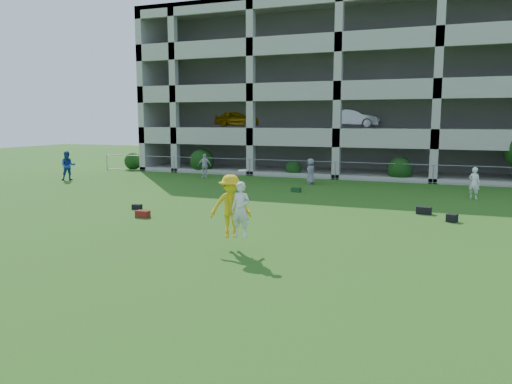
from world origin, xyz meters
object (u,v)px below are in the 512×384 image
at_px(frisbee_contest, 232,207).
at_px(crate_d, 452,218).
at_px(bystander_a, 68,166).
at_px(bystander_e, 474,183).
at_px(bystander_c, 311,171).
at_px(bystander_b, 204,166).
at_px(parking_garage, 360,92).

bearing_deg(frisbee_contest, crate_d, 47.88).
xyz_separation_m(crate_d, frisbee_contest, (-6.15, -6.80, 1.16)).
height_order(bystander_a, bystander_e, bystander_a).
xyz_separation_m(bystander_a, crate_d, (22.97, -5.10, -0.78)).
relative_size(bystander_c, bystander_e, 0.99).
height_order(bystander_b, crate_d, bystander_b).
bearing_deg(frisbee_contest, bystander_e, 61.61).
distance_m(bystander_c, frisbee_contest, 15.78).
height_order(bystander_b, frisbee_contest, frisbee_contest).
distance_m(bystander_b, crate_d, 18.17).
bearing_deg(bystander_c, bystander_e, 64.76).
xyz_separation_m(bystander_a, bystander_b, (7.51, 4.42, -0.12)).
height_order(bystander_a, bystander_b, bystander_a).
height_order(bystander_a, parking_garage, parking_garage).
relative_size(bystander_c, crate_d, 4.42).
height_order(bystander_c, parking_garage, parking_garage).
bearing_deg(bystander_c, parking_garage, 165.85).
bearing_deg(crate_d, frisbee_contest, -132.12).
height_order(bystander_c, bystander_e, bystander_e).
bearing_deg(bystander_e, bystander_c, 15.15).
xyz_separation_m(bystander_c, crate_d, (7.98, -8.87, -0.62)).
relative_size(bystander_b, bystander_c, 1.05).
distance_m(bystander_a, crate_d, 23.54).
height_order(bystander_e, crate_d, bystander_e).
bearing_deg(bystander_b, bystander_c, -13.28).
relative_size(bystander_b, frisbee_contest, 0.79).
height_order(bystander_a, frisbee_contest, frisbee_contest).
relative_size(bystander_a, bystander_c, 1.21).
height_order(frisbee_contest, parking_garage, parking_garage).
distance_m(bystander_a, frisbee_contest, 20.61).
height_order(bystander_e, parking_garage, parking_garage).
bearing_deg(frisbee_contest, bystander_a, 144.72).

